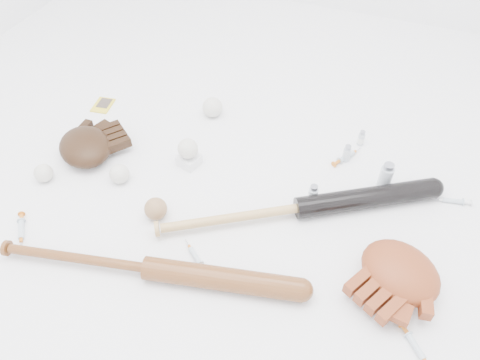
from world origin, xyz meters
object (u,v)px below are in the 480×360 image
at_px(bat_dark, 300,208).
at_px(glove_dark, 85,146).
at_px(pedestal, 189,160).
at_px(bat_wood, 148,268).

bearing_deg(bat_dark, glove_dark, 148.70).
height_order(bat_dark, glove_dark, glove_dark).
bearing_deg(glove_dark, pedestal, 52.27).
relative_size(bat_dark, glove_dark, 3.76).
distance_m(bat_dark, bat_wood, 0.52).
distance_m(glove_dark, pedestal, 0.39).
relative_size(bat_wood, pedestal, 13.41).
relative_size(bat_wood, glove_dark, 3.61).
relative_size(glove_dark, pedestal, 3.72).
xyz_separation_m(bat_dark, bat_wood, (-0.35, -0.38, -0.00)).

